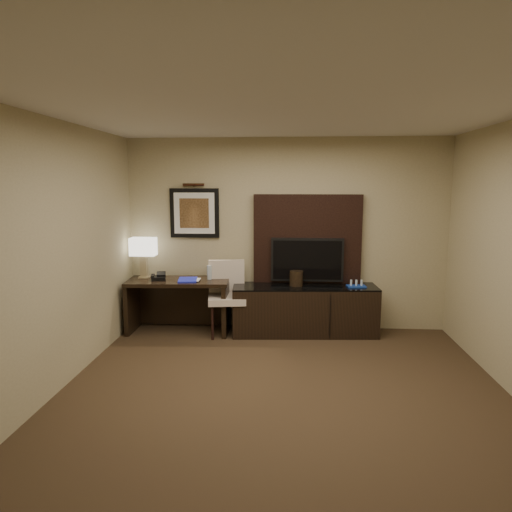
# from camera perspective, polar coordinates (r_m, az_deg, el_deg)

# --- Properties ---
(floor) EXTENTS (4.50, 5.00, 0.01)m
(floor) POSITION_cam_1_polar(r_m,az_deg,el_deg) (4.46, 3.31, -18.69)
(floor) COLOR #362618
(floor) RESTS_ON ground
(ceiling) EXTENTS (4.50, 5.00, 0.01)m
(ceiling) POSITION_cam_1_polar(r_m,az_deg,el_deg) (3.99, 3.69, 18.12)
(ceiling) COLOR silver
(ceiling) RESTS_ON wall_back
(wall_back) EXTENTS (4.50, 0.01, 2.70)m
(wall_back) POSITION_cam_1_polar(r_m,az_deg,el_deg) (6.48, 3.75, 2.68)
(wall_back) COLOR tan
(wall_back) RESTS_ON floor
(wall_front) EXTENTS (4.50, 0.01, 2.70)m
(wall_front) POSITION_cam_1_polar(r_m,az_deg,el_deg) (1.62, 2.41, -17.50)
(wall_front) COLOR tan
(wall_front) RESTS_ON floor
(wall_left) EXTENTS (0.01, 5.00, 2.70)m
(wall_left) POSITION_cam_1_polar(r_m,az_deg,el_deg) (4.62, -25.68, -0.81)
(wall_left) COLOR tan
(wall_left) RESTS_ON floor
(desk) EXTENTS (1.43, 0.68, 0.75)m
(desk) POSITION_cam_1_polar(r_m,az_deg,el_deg) (6.51, -9.60, -6.16)
(desk) COLOR black
(desk) RESTS_ON floor
(credenza) EXTENTS (2.00, 0.68, 0.68)m
(credenza) POSITION_cam_1_polar(r_m,az_deg,el_deg) (6.39, 6.09, -6.70)
(credenza) COLOR black
(credenza) RESTS_ON floor
(tv_wall_panel) EXTENTS (1.50, 0.12, 1.30)m
(tv_wall_panel) POSITION_cam_1_polar(r_m,az_deg,el_deg) (6.44, 6.41, 1.89)
(tv_wall_panel) COLOR black
(tv_wall_panel) RESTS_ON wall_back
(tv) EXTENTS (1.00, 0.08, 0.60)m
(tv) POSITION_cam_1_polar(r_m,az_deg,el_deg) (6.38, 6.40, -0.46)
(tv) COLOR black
(tv) RESTS_ON tv_wall_panel
(artwork) EXTENTS (0.70, 0.04, 0.70)m
(artwork) POSITION_cam_1_polar(r_m,az_deg,el_deg) (6.57, -7.68, 5.34)
(artwork) COLOR black
(artwork) RESTS_ON wall_back
(picture_light) EXTENTS (0.04, 0.04, 0.30)m
(picture_light) POSITION_cam_1_polar(r_m,az_deg,el_deg) (6.52, -7.83, 8.82)
(picture_light) COLOR #3F2114
(picture_light) RESTS_ON wall_back
(desk_chair) EXTENTS (0.58, 0.64, 1.04)m
(desk_chair) POSITION_cam_1_polar(r_m,az_deg,el_deg) (6.27, -3.65, -5.25)
(desk_chair) COLOR beige
(desk_chair) RESTS_ON floor
(table_lamp) EXTENTS (0.37, 0.28, 0.53)m
(table_lamp) POSITION_cam_1_polar(r_m,az_deg,el_deg) (6.60, -13.86, -0.38)
(table_lamp) COLOR tan
(table_lamp) RESTS_ON desk
(desk_phone) EXTENTS (0.22, 0.21, 0.09)m
(desk_phone) POSITION_cam_1_polar(r_m,az_deg,el_deg) (6.44, -12.08, -2.54)
(desk_phone) COLOR black
(desk_phone) RESTS_ON desk
(blue_folder) EXTENTS (0.30, 0.37, 0.02)m
(blue_folder) POSITION_cam_1_polar(r_m,az_deg,el_deg) (6.34, -8.52, -2.96)
(blue_folder) COLOR #1C25B8
(blue_folder) RESTS_ON desk
(book) EXTENTS (0.16, 0.03, 0.22)m
(book) POSITION_cam_1_polar(r_m,az_deg,el_deg) (6.31, -8.49, -2.12)
(book) COLOR tan
(book) RESTS_ON desk
(water_bottle) EXTENTS (0.07, 0.07, 0.19)m
(water_bottle) POSITION_cam_1_polar(r_m,az_deg,el_deg) (6.37, -5.86, -2.05)
(water_bottle) COLOR silver
(water_bottle) RESTS_ON desk
(ice_bucket) EXTENTS (0.21, 0.21, 0.21)m
(ice_bucket) POSITION_cam_1_polar(r_m,az_deg,el_deg) (6.29, 5.05, -2.79)
(ice_bucket) COLOR black
(ice_bucket) RESTS_ON credenza
(minibar_tray) EXTENTS (0.27, 0.18, 0.09)m
(minibar_tray) POSITION_cam_1_polar(r_m,az_deg,el_deg) (6.34, 12.43, -3.40)
(minibar_tray) COLOR #173A9B
(minibar_tray) RESTS_ON credenza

